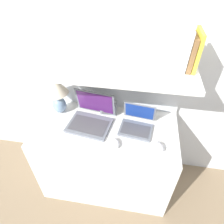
% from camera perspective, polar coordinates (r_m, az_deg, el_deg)
% --- Properties ---
extents(ground_plane, '(12.00, 12.00, 0.00)m').
position_cam_1_polar(ground_plane, '(2.08, -3.00, -25.35)').
color(ground_plane, '#7A664C').
extents(wall_back, '(6.00, 0.05, 2.40)m').
position_cam_1_polar(wall_back, '(1.61, 0.17, 15.23)').
color(wall_back, silver).
rests_on(wall_back, ground_plane).
extents(desk, '(1.14, 0.56, 0.77)m').
position_cam_1_polar(desk, '(1.88, -1.63, -12.85)').
color(desk, white).
rests_on(desk, ground_plane).
extents(back_riser, '(1.14, 0.04, 1.28)m').
position_cam_1_polar(back_riser, '(1.89, -0.09, -0.85)').
color(back_riser, silver).
rests_on(back_riser, ground_plane).
extents(shelf, '(1.14, 0.51, 0.03)m').
position_cam_1_polar(shelf, '(1.32, -1.83, 13.68)').
color(shelf, white).
rests_on(shelf, back_riser).
extents(table_lamp, '(0.19, 0.19, 0.33)m').
position_cam_1_polar(table_lamp, '(1.67, -15.60, 5.74)').
color(table_lamp, '#7593B2').
rests_on(table_lamp, desk).
extents(laptop_large, '(0.37, 0.34, 0.25)m').
position_cam_1_polar(laptop_large, '(1.61, -5.98, -1.66)').
color(laptop_large, slate).
rests_on(laptop_large, desk).
extents(laptop_small, '(0.27, 0.26, 0.19)m').
position_cam_1_polar(laptop_small, '(1.57, 7.13, -3.37)').
color(laptop_small, slate).
rests_on(laptop_small, desk).
extents(computer_mouse, '(0.09, 0.11, 0.04)m').
position_cam_1_polar(computer_mouse, '(1.46, 0.93, -8.89)').
color(computer_mouse, white).
rests_on(computer_mouse, desk).
extents(second_mouse, '(0.08, 0.10, 0.04)m').
position_cam_1_polar(second_mouse, '(1.48, 13.59, -9.50)').
color(second_mouse, '#99999E').
rests_on(second_mouse, desk).
extents(router_box, '(0.13, 0.08, 0.10)m').
position_cam_1_polar(router_box, '(1.69, -0.92, 1.09)').
color(router_box, gray).
rests_on(router_box, desk).
extents(book_yellow, '(0.02, 0.18, 0.23)m').
position_cam_1_polar(book_yellow, '(1.28, 22.90, 15.92)').
color(book_yellow, gold).
rests_on(book_yellow, shelf).
extents(book_brown, '(0.03, 0.17, 0.20)m').
position_cam_1_polar(book_brown, '(1.28, 21.49, 15.62)').
color(book_brown, brown).
rests_on(book_brown, shelf).
extents(book_white, '(0.03, 0.18, 0.24)m').
position_cam_1_polar(book_white, '(1.27, 20.27, 16.67)').
color(book_white, silver).
rests_on(book_white, shelf).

